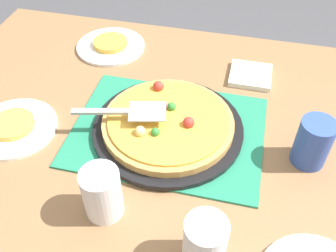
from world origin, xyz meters
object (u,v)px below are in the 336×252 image
object	(u,v)px
served_slice_left	(12,124)
served_slice_right	(110,43)
pizza_pan	(168,128)
plate_far_right	(111,46)
cup_corner	(102,193)
plate_near_left	(14,128)
pizza_server	(128,111)
napkin_stack	(250,75)
pizza	(168,122)
cup_far	(313,143)
cup_near	(205,243)

from	to	relation	value
served_slice_left	served_slice_right	xyz separation A→B (m)	(0.12, 0.41, 0.00)
pizza_pan	served_slice_right	size ratio (longest dim) A/B	3.45
plate_far_right	served_slice_left	bearing A→B (deg)	-105.52
pizza_pan	cup_corner	size ratio (longest dim) A/B	3.17
plate_near_left	plate_far_right	world-z (taller)	same
pizza_pan	served_slice_left	distance (m)	0.40
pizza_server	napkin_stack	bearing A→B (deg)	46.86
pizza	cup_far	distance (m)	0.34
pizza_pan	pizza	size ratio (longest dim) A/B	1.15
plate_near_left	cup_near	size ratio (longest dim) A/B	1.83
pizza	napkin_stack	xyz separation A→B (m)	(0.19, 0.28, -0.03)
served_slice_left	cup_near	world-z (taller)	cup_near
pizza_pan	napkin_stack	size ratio (longest dim) A/B	3.17
served_slice_right	napkin_stack	world-z (taller)	served_slice_right
cup_near	pizza	bearing A→B (deg)	114.47
plate_near_left	pizza_pan	bearing A→B (deg)	12.30
pizza	pizza_server	xyz separation A→B (m)	(-0.09, -0.02, 0.04)
cup_far	napkin_stack	distance (m)	0.33
served_slice_left	cup_far	size ratio (longest dim) A/B	0.92
plate_far_right	cup_corner	bearing A→B (deg)	-71.54
served_slice_right	pizza_server	bearing A→B (deg)	-63.49
cup_near	napkin_stack	distance (m)	0.60
served_slice_right	served_slice_left	bearing A→B (deg)	-105.52
plate_near_left	pizza_server	bearing A→B (deg)	11.88
pizza	plate_far_right	distance (m)	0.43
plate_near_left	cup_corner	size ratio (longest dim) A/B	1.83
pizza	cup_corner	distance (m)	0.27
plate_near_left	served_slice_left	xyz separation A→B (m)	(0.00, 0.00, 0.01)
cup_corner	plate_far_right	bearing A→B (deg)	108.46
napkin_stack	pizza	bearing A→B (deg)	-123.97
pizza_pan	cup_far	world-z (taller)	cup_far
plate_far_right	napkin_stack	world-z (taller)	napkin_stack
pizza_pan	cup_corner	bearing A→B (deg)	-106.30
served_slice_right	cup_near	bearing A→B (deg)	-57.32
plate_near_left	plate_far_right	distance (m)	0.43
pizza	served_slice_left	distance (m)	0.40
cup_near	napkin_stack	xyz separation A→B (m)	(0.04, 0.59, -0.05)
cup_far	cup_corner	distance (m)	0.48
served_slice_left	cup_far	distance (m)	0.73
pizza_server	napkin_stack	xyz separation A→B (m)	(0.28, 0.30, -0.06)
plate_far_right	cup_near	size ratio (longest dim) A/B	1.83
cup_near	cup_far	bearing A→B (deg)	56.74
pizza_pan	plate_far_right	bearing A→B (deg)	129.39
cup_far	cup_corner	size ratio (longest dim) A/B	1.00
pizza_pan	pizza_server	xyz separation A→B (m)	(-0.10, -0.02, 0.06)
plate_far_right	served_slice_right	distance (m)	0.01
pizza_pan	cup_near	xyz separation A→B (m)	(0.14, -0.32, 0.05)
pizza	pizza_server	bearing A→B (deg)	-166.09
served_slice_right	cup_corner	xyz separation A→B (m)	(0.20, -0.59, 0.04)
plate_far_right	cup_far	distance (m)	0.71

